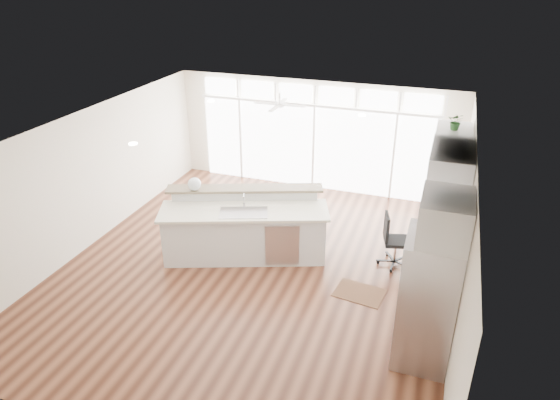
% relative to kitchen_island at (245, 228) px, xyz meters
% --- Properties ---
extents(floor, '(7.00, 8.00, 0.02)m').
position_rel_kitchen_island_xyz_m(floor, '(0.34, -0.31, -0.64)').
color(floor, '#442114').
rests_on(floor, ground).
extents(ceiling, '(7.00, 8.00, 0.02)m').
position_rel_kitchen_island_xyz_m(ceiling, '(0.34, -0.31, 2.07)').
color(ceiling, white).
rests_on(ceiling, wall_back).
extents(wall_back, '(7.00, 0.04, 2.70)m').
position_rel_kitchen_island_xyz_m(wall_back, '(0.34, 3.69, 0.72)').
color(wall_back, white).
rests_on(wall_back, floor).
extents(wall_front, '(7.00, 0.04, 2.70)m').
position_rel_kitchen_island_xyz_m(wall_front, '(0.34, -4.31, 0.72)').
color(wall_front, white).
rests_on(wall_front, floor).
extents(wall_left, '(0.04, 8.00, 2.70)m').
position_rel_kitchen_island_xyz_m(wall_left, '(-3.16, -0.31, 0.72)').
color(wall_left, white).
rests_on(wall_left, floor).
extents(wall_right, '(0.04, 8.00, 2.70)m').
position_rel_kitchen_island_xyz_m(wall_right, '(3.84, -0.31, 0.72)').
color(wall_right, white).
rests_on(wall_right, floor).
extents(glass_wall, '(5.80, 0.06, 2.08)m').
position_rel_kitchen_island_xyz_m(glass_wall, '(0.34, 3.63, 0.42)').
color(glass_wall, white).
rests_on(glass_wall, wall_back).
extents(transom_row, '(5.90, 0.06, 0.40)m').
position_rel_kitchen_island_xyz_m(transom_row, '(0.34, 3.63, 1.75)').
color(transom_row, white).
rests_on(transom_row, wall_back).
extents(desk_window, '(0.04, 0.85, 0.85)m').
position_rel_kitchen_island_xyz_m(desk_window, '(3.80, -0.01, 0.92)').
color(desk_window, white).
rests_on(desk_window, wall_right).
extents(ceiling_fan, '(1.16, 1.16, 0.32)m').
position_rel_kitchen_island_xyz_m(ceiling_fan, '(-0.16, 2.49, 1.85)').
color(ceiling_fan, white).
rests_on(ceiling_fan, ceiling).
extents(recessed_lights, '(3.40, 3.00, 0.02)m').
position_rel_kitchen_island_xyz_m(recessed_lights, '(0.34, -0.11, 2.05)').
color(recessed_lights, white).
rests_on(recessed_lights, ceiling).
extents(oven_cabinet, '(0.64, 1.20, 2.50)m').
position_rel_kitchen_island_xyz_m(oven_cabinet, '(3.51, 1.49, 0.62)').
color(oven_cabinet, silver).
rests_on(oven_cabinet, floor).
extents(desk_nook, '(0.72, 1.30, 0.76)m').
position_rel_kitchen_island_xyz_m(desk_nook, '(3.47, -0.01, -0.25)').
color(desk_nook, silver).
rests_on(desk_nook, floor).
extents(upper_cabinets, '(0.64, 1.30, 0.64)m').
position_rel_kitchen_island_xyz_m(upper_cabinets, '(3.51, -0.01, 1.72)').
color(upper_cabinets, silver).
rests_on(upper_cabinets, wall_right).
extents(refrigerator, '(0.76, 0.90, 2.00)m').
position_rel_kitchen_island_xyz_m(refrigerator, '(3.45, -1.66, 0.37)').
color(refrigerator, '#B3B2B7').
rests_on(refrigerator, floor).
extents(fridge_cabinet, '(0.64, 0.90, 0.60)m').
position_rel_kitchen_island_xyz_m(fridge_cabinet, '(3.51, -1.66, 1.67)').
color(fridge_cabinet, silver).
rests_on(fridge_cabinet, wall_right).
extents(framed_photos, '(0.06, 0.22, 0.80)m').
position_rel_kitchen_island_xyz_m(framed_photos, '(3.80, 0.61, 0.77)').
color(framed_photos, black).
rests_on(framed_photos, wall_right).
extents(kitchen_island, '(3.38, 2.22, 1.26)m').
position_rel_kitchen_island_xyz_m(kitchen_island, '(0.00, 0.00, 0.00)').
color(kitchen_island, silver).
rests_on(kitchen_island, floor).
extents(rug, '(0.91, 0.71, 0.01)m').
position_rel_kitchen_island_xyz_m(rug, '(2.34, -0.45, -0.62)').
color(rug, '#351D11').
rests_on(rug, floor).
extents(office_chair, '(0.66, 0.63, 1.05)m').
position_rel_kitchen_island_xyz_m(office_chair, '(2.79, 0.66, -0.10)').
color(office_chair, black).
rests_on(office_chair, floor).
extents(fishbowl, '(0.34, 0.34, 0.25)m').
position_rel_kitchen_island_xyz_m(fishbowl, '(-1.03, 0.04, 0.76)').
color(fishbowl, silver).
rests_on(fishbowl, kitchen_island).
extents(monitor, '(0.12, 0.51, 0.42)m').
position_rel_kitchen_island_xyz_m(monitor, '(3.39, -0.01, 0.34)').
color(monitor, black).
rests_on(monitor, desk_nook).
extents(keyboard, '(0.12, 0.32, 0.02)m').
position_rel_kitchen_island_xyz_m(keyboard, '(3.22, -0.01, 0.14)').
color(keyboard, white).
rests_on(keyboard, desk_nook).
extents(potted_plant, '(0.32, 0.35, 0.24)m').
position_rel_kitchen_island_xyz_m(potted_plant, '(3.51, 1.49, 1.99)').
color(potted_plant, '#2E632A').
rests_on(potted_plant, oven_cabinet).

